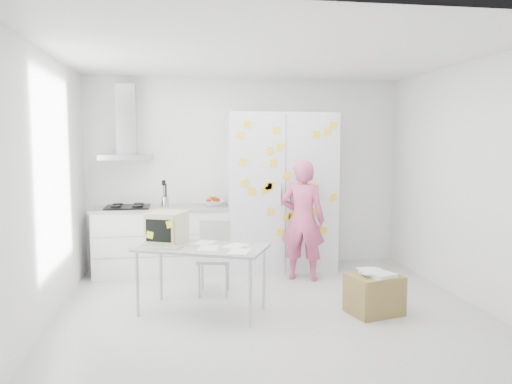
{
  "coord_description": "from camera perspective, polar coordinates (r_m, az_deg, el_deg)",
  "views": [
    {
      "loc": [
        -0.97,
        -5.15,
        1.82
      ],
      "look_at": [
        -0.05,
        0.71,
        1.21
      ],
      "focal_mm": 35.0,
      "sensor_mm": 36.0,
      "label": 1
    }
  ],
  "objects": [
    {
      "name": "chair",
      "position": [
        6.03,
        -4.77,
        -6.9
      ],
      "size": [
        0.45,
        0.45,
        0.86
      ],
      "rotation": [
        0.0,
        0.0,
        -0.16
      ],
      "color": "#A7A7A5",
      "rests_on": "ground"
    },
    {
      "name": "range_hood",
      "position": [
        7.02,
        -14.57,
        6.83
      ],
      "size": [
        0.7,
        0.48,
        1.01
      ],
      "color": "silver",
      "rests_on": "walls"
    },
    {
      "name": "tall_cabinet",
      "position": [
        7.01,
        2.83,
        -0.01
      ],
      "size": [
        1.5,
        0.68,
        2.2
      ],
      "color": "silver",
      "rests_on": "ground"
    },
    {
      "name": "ceiling",
      "position": [
        5.31,
        1.79,
        15.42
      ],
      "size": [
        4.5,
        4.0,
        0.02
      ],
      "primitive_type": "cube",
      "color": "white",
      "rests_on": "walls"
    },
    {
      "name": "counter_run",
      "position": [
        6.98,
        -10.66,
        -5.34
      ],
      "size": [
        1.84,
        0.63,
        1.28
      ],
      "color": "white",
      "rests_on": "ground"
    },
    {
      "name": "person",
      "position": [
        6.53,
        5.37,
        -3.22
      ],
      "size": [
        0.67,
        0.57,
        1.58
      ],
      "primitive_type": "imported",
      "rotation": [
        0.0,
        0.0,
        2.76
      ],
      "color": "#CC4F7C",
      "rests_on": "ground"
    },
    {
      "name": "cardboard_box",
      "position": [
        5.5,
        13.37,
        -11.23
      ],
      "size": [
        0.6,
        0.52,
        0.45
      ],
      "rotation": [
        0.0,
        0.0,
        0.24
      ],
      "color": "olive",
      "rests_on": "ground"
    },
    {
      "name": "desk",
      "position": [
        5.4,
        -8.79,
        -5.05
      ],
      "size": [
        1.48,
        1.14,
        1.06
      ],
      "rotation": [
        0.0,
        0.0,
        -0.42
      ],
      "color": "#9FA3A9",
      "rests_on": "ground"
    },
    {
      "name": "floor",
      "position": [
        5.55,
        1.7,
        -13.36
      ],
      "size": [
        4.5,
        4.0,
        0.02
      ],
      "primitive_type": "cube",
      "color": "silver",
      "rests_on": "ground"
    },
    {
      "name": "walls",
      "position": [
        5.97,
        0.47,
        1.38
      ],
      "size": [
        4.52,
        4.01,
        2.7
      ],
      "color": "white",
      "rests_on": "ground"
    }
  ]
}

